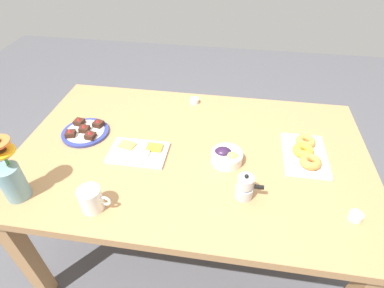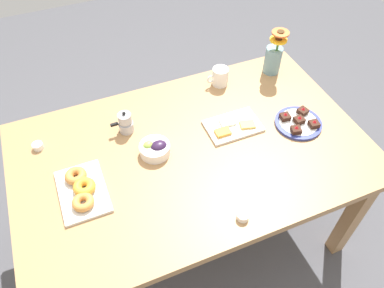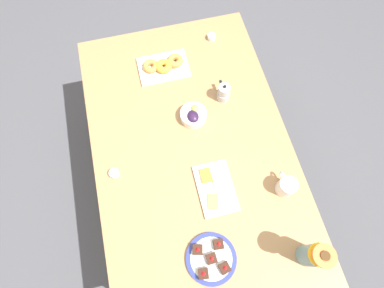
{
  "view_description": "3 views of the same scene",
  "coord_description": "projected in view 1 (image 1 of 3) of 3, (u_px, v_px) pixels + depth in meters",
  "views": [
    {
      "loc": [
        0.16,
        -1.02,
        1.65
      ],
      "look_at": [
        0.0,
        0.0,
        0.78
      ],
      "focal_mm": 28.0,
      "sensor_mm": 36.0,
      "label": 1
    },
    {
      "loc": [
        0.42,
        1.02,
        2.03
      ],
      "look_at": [
        0.0,
        0.0,
        0.78
      ],
      "focal_mm": 35.0,
      "sensor_mm": 36.0,
      "label": 2
    },
    {
      "loc": [
        -0.53,
        0.13,
        2.16
      ],
      "look_at": [
        0.0,
        0.0,
        0.78
      ],
      "focal_mm": 28.0,
      "sensor_mm": 36.0,
      "label": 3
    }
  ],
  "objects": [
    {
      "name": "dessert_plate",
      "position": [
        85.0,
        132.0,
        1.46
      ],
      "size": [
        0.23,
        0.23,
        0.05
      ],
      "color": "navy",
      "rests_on": "dining_table"
    },
    {
      "name": "moka_pot",
      "position": [
        245.0,
        187.0,
        1.14
      ],
      "size": [
        0.11,
        0.07,
        0.12
      ],
      "color": "#B7B7BC",
      "rests_on": "dining_table"
    },
    {
      "name": "grape_bowl",
      "position": [
        226.0,
        156.0,
        1.3
      ],
      "size": [
        0.14,
        0.14,
        0.07
      ],
      "color": "white",
      "rests_on": "dining_table"
    },
    {
      "name": "flower_vase",
      "position": [
        11.0,
        179.0,
        1.12
      ],
      "size": [
        0.09,
        0.11,
        0.26
      ],
      "color": "#6B939E",
      "rests_on": "dining_table"
    },
    {
      "name": "croissant_platter",
      "position": [
        306.0,
        153.0,
        1.33
      ],
      "size": [
        0.19,
        0.28,
        0.05
      ],
      "color": "white",
      "rests_on": "dining_table"
    },
    {
      "name": "cheese_platter",
      "position": [
        139.0,
        152.0,
        1.35
      ],
      "size": [
        0.26,
        0.17,
        0.03
      ],
      "color": "white",
      "rests_on": "dining_table"
    },
    {
      "name": "ground_plane",
      "position": [
        192.0,
        240.0,
        1.86
      ],
      "size": [
        6.0,
        6.0,
        0.0
      ],
      "primitive_type": "plane",
      "color": "#4C4C51"
    },
    {
      "name": "dining_table",
      "position": [
        192.0,
        164.0,
        1.43
      ],
      "size": [
        1.6,
        1.0,
        0.74
      ],
      "color": "#A87A4C",
      "rests_on": "ground_plane"
    },
    {
      "name": "jam_cup_honey",
      "position": [
        356.0,
        216.0,
        1.08
      ],
      "size": [
        0.05,
        0.05,
        0.03
      ],
      "color": "white",
      "rests_on": "dining_table"
    },
    {
      "name": "jam_cup_berry",
      "position": [
        194.0,
        101.0,
        1.67
      ],
      "size": [
        0.05,
        0.05,
        0.03
      ],
      "color": "white",
      "rests_on": "dining_table"
    },
    {
      "name": "coffee_mug",
      "position": [
        91.0,
        199.0,
        1.1
      ],
      "size": [
        0.12,
        0.08,
        0.1
      ],
      "color": "white",
      "rests_on": "dining_table"
    }
  ]
}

